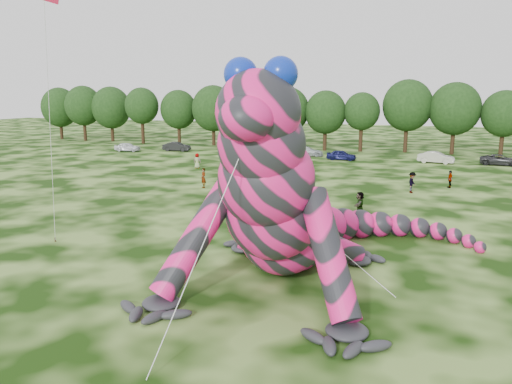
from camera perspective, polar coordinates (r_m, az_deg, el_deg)
The scene contains 29 objects.
ground at distance 22.18m, azimuth -11.19°, elevation -12.01°, with size 240.00×240.00×0.00m, color #16330A.
inflatable_gecko at distance 24.27m, azimuth 4.09°, elevation 2.62°, with size 16.97×20.15×10.08m, color #EF1A77, non-canonical shape.
flying_kite at distance 27.21m, azimuth -23.01°, elevation 18.51°, with size 3.86×3.31×14.28m.
tree_0 at distance 100.67m, azimuth -21.48°, elevation 8.36°, with size 6.91×6.22×9.51m, color black, non-canonical shape.
tree_1 at distance 95.83m, azimuth -19.08°, elevation 8.49°, with size 6.74×6.07×9.81m, color black, non-canonical shape.
tree_2 at distance 93.24m, azimuth -16.19°, elevation 8.55°, with size 7.04×6.34×9.64m, color black, non-canonical shape.
tree_3 at distance 87.81m, azimuth -12.88°, elevation 8.50°, with size 5.81×5.23×9.44m, color black, non-canonical shape.
tree_4 at distance 86.23m, azimuth -8.82°, elevation 8.47°, with size 6.22×5.60×9.06m, color black, non-canonical shape.
tree_5 at distance 83.12m, azimuth -4.90°, elevation 8.71°, with size 7.16×6.44×9.80m, color black, non-canonical shape.
tree_6 at distance 79.40m, azimuth -1.69°, elevation 8.52°, with size 6.52×5.86×9.49m, color black, non-canonical shape.
tree_7 at distance 77.19m, azimuth 3.59°, elevation 8.41°, with size 6.68×6.01×9.48m, color black, non-canonical shape.
tree_8 at distance 76.03m, azimuth 7.93°, elevation 8.08°, with size 6.14×5.53×8.94m, color black, non-canonical shape.
tree_9 at distance 75.56m, azimuth 11.95°, elevation 7.82°, with size 5.27×4.74×8.68m, color black, non-canonical shape.
tree_10 at distance 76.21m, azimuth 16.87°, elevation 8.30°, with size 7.09×6.38×10.50m, color black, non-canonical shape.
tree_11 at distance 75.85m, azimuth 21.71°, elevation 7.81°, with size 7.01×6.31×10.07m, color black, non-canonical shape.
tree_12 at distance 75.95m, azimuth 26.42°, elevation 7.02°, with size 5.99×5.39×8.97m, color black, non-canonical shape.
car_0 at distance 77.00m, azimuth -14.47°, elevation 5.01°, with size 1.52×3.78×1.29m, color silver.
car_1 at distance 75.66m, azimuth -9.05°, elevation 5.15°, with size 1.44×4.13×1.36m, color black.
car_2 at distance 68.90m, azimuth -0.64°, elevation 4.69°, with size 2.26×4.90×1.36m, color maroon.
car_3 at distance 69.31m, azimuth 5.81°, elevation 4.65°, with size 1.85×4.55×1.32m, color #B0B6B9.
car_4 at distance 65.82m, azimuth 9.74°, elevation 4.18°, with size 1.54×3.83×1.30m, color #14174E.
car_5 at distance 65.91m, azimuth 19.88°, elevation 3.73°, with size 1.51×4.34×1.43m, color #B9B6AB.
car_6 at distance 67.07m, azimuth 26.17°, elevation 3.31°, with size 2.16×4.69×1.30m, color #292A2C.
spectator_5 at distance 35.71m, azimuth 11.78°, elevation -1.44°, with size 1.75×0.56×1.88m, color gray.
spectator_3 at distance 49.33m, azimuth 21.28°, elevation 1.38°, with size 0.95×0.39×1.62m, color gray.
spectator_4 at distance 58.28m, azimuth -6.74°, elevation 3.57°, with size 0.85×0.55×1.74m, color gray.
spectator_2 at distance 45.71m, azimuth 17.42°, elevation 1.04°, with size 1.20×0.69×1.85m, color gray.
spectator_0 at distance 46.21m, azimuth -6.04°, elevation 1.60°, with size 0.67×0.44×1.83m, color gray.
spectator_1 at distance 46.68m, azimuth 2.86°, elevation 1.61°, with size 0.79×0.61×1.62m, color gray.
Camera 1 is at (10.49, -17.49, 8.73)m, focal length 35.00 mm.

